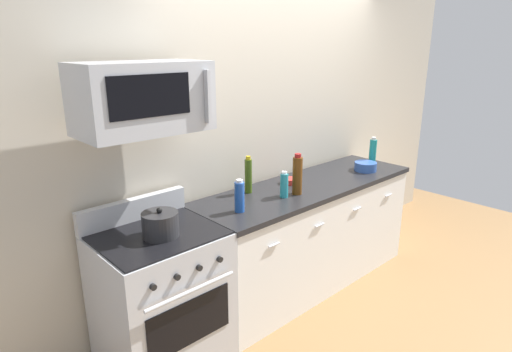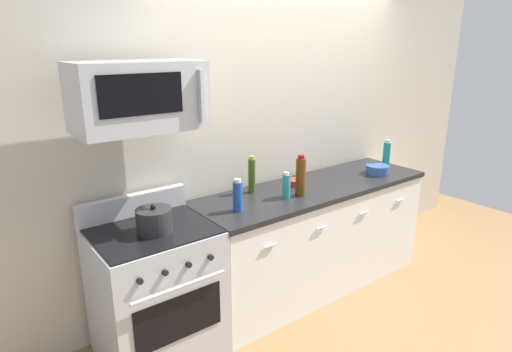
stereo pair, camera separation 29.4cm
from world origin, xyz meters
name	(u,v)px [view 2 (the right image)]	position (x,y,z in m)	size (l,w,h in m)	color
ground_plane	(311,284)	(0.00, 0.00, 0.00)	(6.27, 6.27, 0.00)	olive
back_wall	(284,127)	(0.00, 0.41, 1.35)	(5.23, 0.10, 2.70)	beige
counter_unit	(313,236)	(0.00, 0.00, 0.46)	(2.14, 0.66, 0.92)	white
range_oven	(156,291)	(-1.44, 0.00, 0.47)	(0.76, 0.69, 1.07)	#B7BABF
microwave	(138,96)	(-1.44, 0.05, 1.75)	(0.74, 0.44, 0.40)	#B7BABF
bottle_soda_blue	(238,196)	(-0.83, -0.07, 1.03)	(0.07, 0.07, 0.23)	#1E4CA5
bottle_sparkling_teal	(386,156)	(0.85, -0.05, 1.05)	(0.07, 0.07, 0.28)	#197F7A
bottle_dish_soap	(286,186)	(-0.39, -0.08, 1.02)	(0.06, 0.06, 0.20)	teal
bottle_olive_oil	(252,175)	(-0.52, 0.18, 1.06)	(0.06, 0.06, 0.30)	#385114
bottle_wine_amber	(301,176)	(-0.26, -0.10, 1.07)	(0.08, 0.08, 0.32)	#59330F
bowl_blue_mixing	(377,169)	(0.68, -0.10, 0.96)	(0.20, 0.20, 0.08)	#2D519E
bowl_red_small	(295,182)	(-0.12, 0.12, 0.94)	(0.13, 0.13, 0.05)	#B72D28
stockpot	(154,220)	(-1.44, -0.05, 1.00)	(0.22, 0.22, 0.18)	#262628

